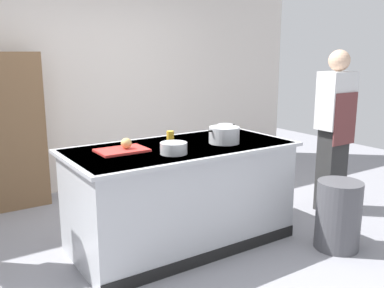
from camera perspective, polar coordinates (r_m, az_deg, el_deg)
The scene contains 11 objects.
ground_plane at distance 3.94m, azimuth -1.45°, elevation -13.15°, with size 10.00×10.00×0.00m, color gray.
back_wall at distance 5.45m, azimuth -13.58°, elevation 9.95°, with size 6.40×0.12×3.00m, color silver.
counter_island at distance 3.76m, azimuth -1.49°, elevation -6.74°, with size 1.98×0.98×0.90m.
cutting_board at distance 3.48m, azimuth -9.48°, elevation -0.85°, with size 0.40×0.28×0.02m, color red.
onion at distance 3.48m, azimuth -8.89°, elevation 0.10°, with size 0.09×0.09×0.09m, color tan.
stock_pot at distance 3.75m, azimuth 4.38°, elevation 1.23°, with size 0.34×0.27×0.15m.
sauce_pan at distance 4.13m, azimuth 4.52°, elevation 1.99°, with size 0.22×0.15×0.11m.
mixing_bowl at distance 3.35m, azimuth -2.50°, elevation -0.57°, with size 0.22×0.22×0.09m, color #B7BABF.
juice_cup at distance 3.80m, azimuth -2.97°, elevation 1.03°, with size 0.07×0.07×0.10m, color yellow.
trash_bin at distance 3.93m, azimuth 19.19°, elevation -9.09°, with size 0.38×0.38×0.61m, color #4C4C51.
person_chef at distance 4.70m, azimuth 18.76°, elevation 2.12°, with size 0.38×0.25×1.72m.
Camera 1 is at (-1.89, -3.01, 1.69)m, focal length 39.38 mm.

